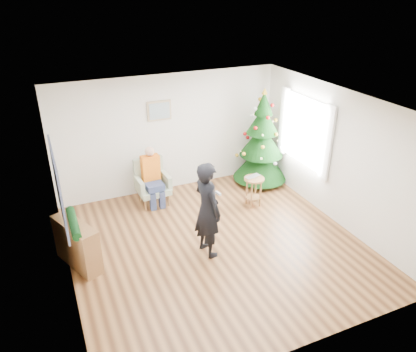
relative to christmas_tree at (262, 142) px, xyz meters
name	(u,v)px	position (x,y,z in m)	size (l,w,h in m)	color
floor	(216,245)	(-2.01, -1.92, -1.01)	(5.00, 5.00, 0.00)	brown
ceiling	(218,105)	(-2.01, -1.92, 1.59)	(5.00, 5.00, 0.00)	white
wall_back	(169,134)	(-2.01, 0.58, 0.29)	(5.00, 5.00, 0.00)	silver
wall_front	(307,269)	(-2.01, -4.42, 0.29)	(5.00, 5.00, 0.00)	silver
wall_left	(60,212)	(-4.51, -1.92, 0.29)	(5.00, 5.00, 0.00)	silver
wall_right	(337,157)	(0.49, -1.92, 0.29)	(5.00, 5.00, 0.00)	silver
window_panel	(305,131)	(0.46, -0.92, 0.49)	(0.04, 1.30, 1.40)	white
curtains	(304,131)	(0.43, -0.92, 0.49)	(0.05, 1.75, 1.50)	white
christmas_tree	(262,142)	(0.00, 0.00, 0.00)	(1.24, 1.24, 2.24)	#3F2816
stool	(254,191)	(-0.69, -0.91, -0.68)	(0.42, 0.42, 0.63)	brown
laptop	(254,177)	(-0.69, -0.91, -0.36)	(0.35, 0.22, 0.03)	silver
armchair	(152,187)	(-2.59, 0.06, -0.66)	(0.70, 0.64, 0.96)	#93A283
seated_person	(152,176)	(-2.59, 0.01, -0.37)	(0.39, 0.55, 1.25)	navy
standing_man	(207,210)	(-2.23, -2.04, -0.15)	(0.63, 0.41, 1.71)	black
game_controller	(218,193)	(-2.05, -2.07, 0.14)	(0.04, 0.13, 0.04)	white
console	(77,244)	(-4.34, -1.50, -0.61)	(0.30, 1.00, 0.80)	brown
garland	(73,223)	(-4.34, -1.50, -0.19)	(0.14, 0.14, 0.90)	black
tapestry	(58,187)	(-4.47, -1.62, 0.54)	(0.03, 1.50, 1.15)	black
framed_picture	(159,111)	(-2.21, 0.54, 0.84)	(0.52, 0.05, 0.42)	tan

